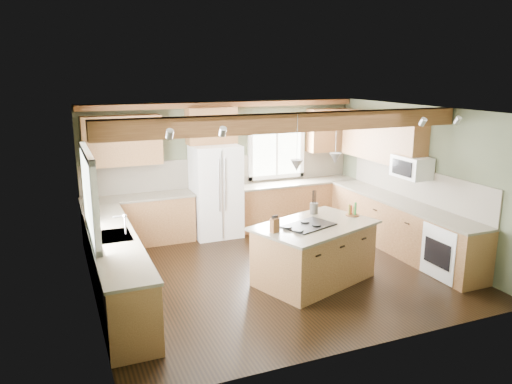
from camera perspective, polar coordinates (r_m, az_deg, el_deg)
name	(u,v)px	position (r m, az deg, el deg)	size (l,w,h in m)	color
floor	(275,271)	(8.23, 2.17, -9.04)	(5.60, 5.60, 0.00)	black
ceiling	(276,110)	(7.61, 2.35, 9.32)	(5.60, 5.60, 0.00)	silver
wall_back	(224,166)	(10.09, -3.69, 2.94)	(5.60, 5.60, 0.00)	#434A34
wall_left	(89,213)	(7.15, -18.59, -2.28)	(5.00, 5.00, 0.00)	#434A34
wall_right	(419,179)	(9.32, 18.10, 1.38)	(5.00, 5.00, 0.00)	#434A34
ceiling_beam	(293,122)	(7.12, 4.25, 7.93)	(5.55, 0.26, 0.26)	#512C17
soffit_trim	(225,105)	(9.84, -3.61, 9.95)	(5.55, 0.20, 0.10)	#512C17
backsplash_back	(224,171)	(10.10, -3.66, 2.42)	(5.58, 0.03, 0.58)	brown
backsplash_right	(416,184)	(9.37, 17.79, 0.89)	(0.03, 3.70, 0.58)	brown
base_cab_back_left	(139,221)	(9.60, -13.20, -3.26)	(2.02, 0.60, 0.88)	brown
counter_back_left	(138,197)	(9.48, -13.35, -0.60)	(2.06, 0.64, 0.04)	#4C4538
base_cab_back_right	(296,204)	(10.58, 4.57, -1.34)	(2.62, 0.60, 0.88)	brown
counter_back_right	(296,183)	(10.47, 4.61, 1.09)	(2.66, 0.64, 0.04)	#4C4538
base_cab_left	(115,267)	(7.49, -15.82, -8.30)	(0.60, 3.70, 0.88)	brown
counter_left	(113,237)	(7.34, -16.05, -4.97)	(0.64, 3.74, 0.04)	#4C4538
base_cab_right	(400,227)	(9.38, 16.11, -3.84)	(0.60, 3.70, 0.88)	brown
counter_right	(402,202)	(9.26, 16.30, -1.12)	(0.64, 3.74, 0.04)	#4C4538
upper_cab_back_left	(122,141)	(9.37, -15.04, 5.69)	(1.40, 0.35, 0.90)	brown
upper_cab_over_fridge	(211,126)	(9.71, -5.12, 7.56)	(0.96, 0.35, 0.70)	brown
upper_cab_right	(382,137)	(9.80, 14.19, 6.07)	(0.35, 2.20, 0.90)	brown
upper_cab_back_corner	(328,130)	(10.80, 8.28, 7.02)	(0.90, 0.35, 0.90)	brown
window_left	(88,194)	(7.14, -18.62, -0.23)	(0.04, 1.60, 1.05)	white
window_back	(276,151)	(10.45, 2.32, 4.72)	(1.10, 0.04, 1.00)	white
sink	(113,237)	(7.34, -16.05, -4.93)	(0.50, 0.65, 0.03)	#262628
faucet	(125,225)	(7.31, -14.73, -3.71)	(0.02, 0.02, 0.28)	#B2B2B7
dishwasher	(130,307)	(6.31, -14.22, -12.59)	(0.60, 0.60, 0.84)	white
oven	(452,251)	(8.46, 21.53, -6.26)	(0.60, 0.72, 0.84)	white
microwave	(412,167)	(9.09, 17.36, 2.75)	(0.40, 0.70, 0.38)	white
pendant_left	(297,165)	(7.07, 4.66, 3.06)	(0.18, 0.18, 0.16)	#B2B2B7
pendant_right	(335,158)	(7.72, 9.05, 3.83)	(0.18, 0.18, 0.16)	#B2B2B7
refrigerator	(216,191)	(9.73, -4.60, 0.11)	(0.90, 0.74, 1.80)	white
island	(314,254)	(7.77, 6.64, -7.04)	(1.72, 1.05, 0.88)	brown
island_top	(315,225)	(7.62, 6.74, -3.80)	(1.83, 1.17, 0.04)	#4C4538
cooktop	(309,225)	(7.51, 6.02, -3.81)	(0.75, 0.50, 0.02)	black
knife_block	(275,225)	(7.17, 2.15, -3.83)	(0.12, 0.09, 0.20)	brown
utensil_crock	(314,208)	(8.14, 6.63, -1.87)	(0.13, 0.13, 0.18)	#443B37
bottle_tray	(353,209)	(8.13, 10.99, -1.95)	(0.22, 0.22, 0.20)	brown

